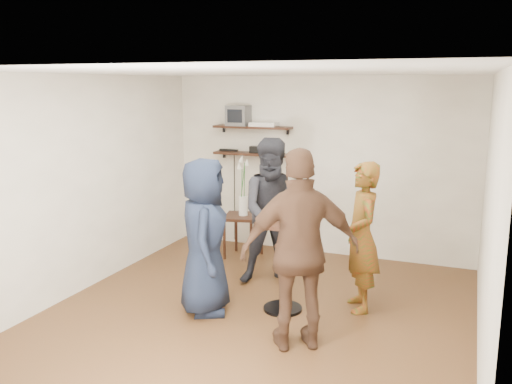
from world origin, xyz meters
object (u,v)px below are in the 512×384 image
(dvd_deck, at_px, (264,124))
(radio, at_px, (257,150))
(drinks_table, at_px, (283,253))
(side_table, at_px, (243,222))
(person_dark, at_px, (275,212))
(person_navy, at_px, (204,237))
(crt_monitor, at_px, (239,115))
(person_plaid, at_px, (362,237))
(person_brown, at_px, (301,251))

(dvd_deck, bearing_deg, radio, 180.00)
(drinks_table, bearing_deg, side_table, 126.20)
(side_table, relative_size, person_dark, 0.34)
(person_dark, distance_m, person_navy, 1.20)
(radio, xyz_separation_m, side_table, (-0.01, -0.51, -1.00))
(crt_monitor, relative_size, side_table, 0.51)
(dvd_deck, bearing_deg, drinks_table, -63.65)
(person_plaid, xyz_separation_m, person_brown, (-0.36, -1.11, 0.13))
(drinks_table, distance_m, person_plaid, 0.88)
(person_plaid, relative_size, person_dark, 0.91)
(person_plaid, bearing_deg, crt_monitor, -152.55)
(dvd_deck, height_order, radio, dvd_deck)
(dvd_deck, bearing_deg, person_navy, -84.15)
(dvd_deck, distance_m, radio, 0.40)
(crt_monitor, distance_m, drinks_table, 2.89)
(person_dark, bearing_deg, radio, 93.77)
(person_plaid, relative_size, person_navy, 0.97)
(person_navy, height_order, person_brown, person_brown)
(person_plaid, bearing_deg, person_dark, -134.15)
(crt_monitor, relative_size, person_plaid, 0.19)
(dvd_deck, bearing_deg, side_table, -103.28)
(person_brown, bearing_deg, person_navy, -47.88)
(side_table, distance_m, person_dark, 1.19)
(person_dark, relative_size, person_navy, 1.07)
(dvd_deck, relative_size, person_brown, 0.21)
(person_brown, bearing_deg, dvd_deck, -92.44)
(person_navy, bearing_deg, drinks_table, -90.00)
(radio, distance_m, person_brown, 3.30)
(crt_monitor, distance_m, radio, 0.58)
(person_dark, bearing_deg, person_brown, -88.31)
(crt_monitor, bearing_deg, drinks_table, -55.41)
(side_table, distance_m, person_plaid, 2.32)
(drinks_table, bearing_deg, person_plaid, 24.62)
(crt_monitor, relative_size, person_dark, 0.17)
(dvd_deck, height_order, side_table, dvd_deck)
(person_brown, bearing_deg, radio, -90.71)
(drinks_table, bearing_deg, person_dark, 116.31)
(crt_monitor, relative_size, drinks_table, 0.31)
(drinks_table, relative_size, person_brown, 0.54)
(side_table, xyz_separation_m, drinks_table, (1.16, -1.58, 0.14))
(person_plaid, xyz_separation_m, person_navy, (-1.57, -0.71, 0.02))
(person_dark, bearing_deg, person_plaid, -45.85)
(crt_monitor, relative_size, radio, 1.45)
(radio, height_order, person_brown, person_brown)
(dvd_deck, xyz_separation_m, person_navy, (0.25, -2.45, -1.04))
(drinks_table, xyz_separation_m, person_dark, (-0.38, 0.77, 0.26))
(side_table, xyz_separation_m, person_plaid, (1.94, -1.23, 0.31))
(crt_monitor, distance_m, person_dark, 2.02)
(radio, distance_m, person_navy, 2.56)
(crt_monitor, distance_m, side_table, 1.61)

